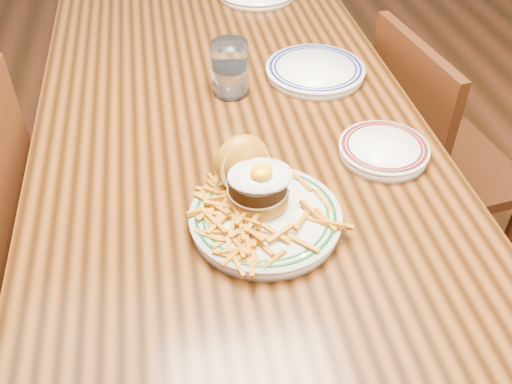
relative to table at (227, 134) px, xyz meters
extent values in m
plane|color=black|center=(0.00, 0.00, -0.66)|extent=(6.00, 6.00, 0.00)
cube|color=black|center=(0.00, 0.00, 0.06)|extent=(0.85, 1.60, 0.05)
cylinder|color=black|center=(-0.36, 0.74, -0.31)|extent=(0.07, 0.07, 0.70)
cylinder|color=black|center=(0.36, 0.74, -0.31)|extent=(0.07, 0.07, 0.70)
cube|color=#421B0D|center=(-0.46, -0.23, 0.03)|extent=(0.04, 0.43, 0.46)
cylinder|color=#421B0D|center=(-0.47, -0.04, -0.45)|extent=(0.04, 0.04, 0.42)
cube|color=#421B0D|center=(0.66, 0.08, -0.27)|extent=(0.43, 0.43, 0.04)
cube|color=#421B0D|center=(0.48, 0.06, -0.04)|extent=(0.08, 0.39, 0.41)
cylinder|color=#421B0D|center=(0.80, 0.27, -0.47)|extent=(0.04, 0.04, 0.38)
cylinder|color=#421B0D|center=(0.47, 0.22, -0.47)|extent=(0.04, 0.04, 0.38)
cylinder|color=#421B0D|center=(0.84, -0.06, -0.47)|extent=(0.04, 0.04, 0.38)
cylinder|color=#421B0D|center=(0.51, -0.11, -0.47)|extent=(0.04, 0.04, 0.38)
cylinder|color=white|center=(0.02, -0.41, 0.10)|extent=(0.26, 0.26, 0.02)
cylinder|color=white|center=(0.02, -0.41, 0.11)|extent=(0.27, 0.27, 0.01)
torus|color=#0D4C1D|center=(0.02, -0.41, 0.11)|extent=(0.25, 0.25, 0.01)
torus|color=#0D4C1D|center=(0.02, -0.41, 0.11)|extent=(0.22, 0.22, 0.01)
ellipsoid|color=#AC6816|center=(0.01, -0.37, 0.13)|extent=(0.11, 0.11, 0.05)
cylinder|color=#D9BC87|center=(0.01, -0.37, 0.15)|extent=(0.11, 0.11, 0.00)
cylinder|color=black|center=(0.01, -0.37, 0.16)|extent=(0.10, 0.10, 0.03)
ellipsoid|color=silver|center=(0.01, -0.38, 0.18)|extent=(0.11, 0.09, 0.01)
ellipsoid|color=orange|center=(0.01, -0.38, 0.19)|extent=(0.04, 0.04, 0.02)
ellipsoid|color=#AC6816|center=(-0.01, -0.31, 0.16)|extent=(0.13, 0.11, 0.12)
cylinder|color=#D9BC87|center=(0.00, -0.33, 0.16)|extent=(0.10, 0.06, 0.09)
cylinder|color=white|center=(0.29, -0.25, 0.10)|extent=(0.18, 0.18, 0.02)
cylinder|color=white|center=(0.29, -0.25, 0.11)|extent=(0.18, 0.18, 0.01)
torus|color=#581416|center=(0.29, -0.25, 0.11)|extent=(0.17, 0.17, 0.01)
torus|color=#581416|center=(0.29, -0.25, 0.11)|extent=(0.15, 0.15, 0.01)
cube|color=silver|center=(0.31, -0.24, 0.11)|extent=(0.08, 0.10, 0.00)
cylinder|color=white|center=(0.23, 0.09, 0.10)|extent=(0.24, 0.24, 0.02)
cylinder|color=white|center=(0.23, 0.09, 0.11)|extent=(0.24, 0.24, 0.01)
torus|color=#101451|center=(0.23, 0.09, 0.11)|extent=(0.23, 0.23, 0.01)
torus|color=#101451|center=(0.23, 0.09, 0.11)|extent=(0.20, 0.20, 0.01)
cylinder|color=white|center=(0.02, 0.04, 0.15)|extent=(0.08, 0.08, 0.13)
cylinder|color=silver|center=(0.02, 0.04, 0.12)|extent=(0.07, 0.07, 0.06)
camera|label=1|loc=(-0.13, -1.11, 0.80)|focal=40.00mm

